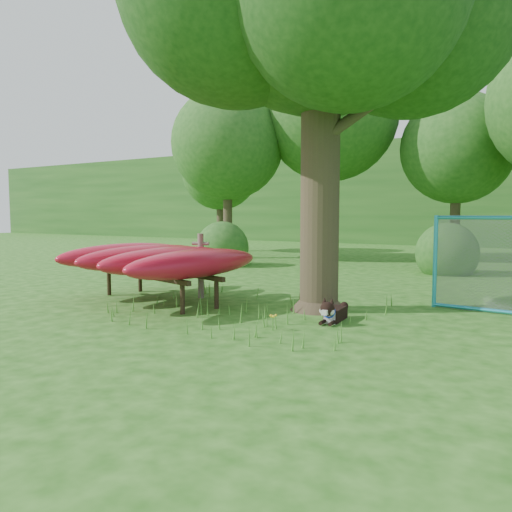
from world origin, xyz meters
The scene contains 12 objects.
ground centered at (0.00, 0.00, 0.00)m, with size 80.00×80.00×0.00m, color #1C5410.
wooden_post centered at (-1.54, 1.84, 0.71)m, with size 0.37×0.18×1.34m.
kayak_rack centered at (-2.00, 1.06, 0.85)m, with size 3.72×4.00×1.12m.
husky_dog centered at (1.73, 1.08, 0.15)m, with size 0.29×0.99×0.44m.
wildflower_clump centered at (1.19, 0.07, 0.20)m, with size 0.12×0.10×0.25m.
bg_tree_a centered at (-6.50, 10.00, 4.48)m, with size 4.40×4.40×6.70m.
bg_tree_b centered at (-3.00, 12.00, 5.61)m, with size 5.20×5.20×8.22m.
bg_tree_c centered at (1.50, 13.00, 4.11)m, with size 4.00×4.00×6.12m.
bg_tree_f centered at (-9.00, 13.00, 3.73)m, with size 3.60×3.60×5.55m.
shrub_left centered at (-5.00, 7.50, 0.00)m, with size 1.80×1.80×1.80m, color #21531A.
shrub_mid centered at (2.00, 9.00, 0.00)m, with size 1.80×1.80×1.80m, color #21531A.
wooded_hillside centered at (0.00, 28.00, 3.00)m, with size 80.00×12.00×6.00m, color #21531A.
Camera 1 is at (4.82, -6.35, 1.74)m, focal length 35.00 mm.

